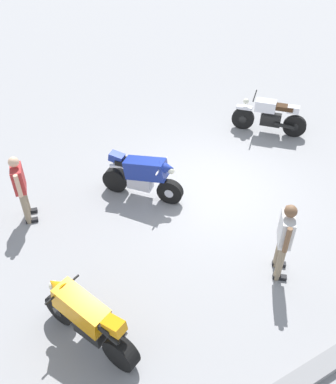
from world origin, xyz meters
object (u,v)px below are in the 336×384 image
motorcycle_silver_cruiser (270,116)px  person_in_white_shirt (285,237)px  motorcycle_orange_sportbike (87,319)px  person_in_red_shirt (20,185)px  motorcycle_blue_sportbike (142,175)px

motorcycle_silver_cruiser → person_in_white_shirt: person_in_white_shirt is taller
motorcycle_orange_sportbike → person_in_red_shirt: person_in_red_shirt is taller
person_in_white_shirt → person_in_red_shirt: size_ratio=1.04×
motorcycle_silver_cruiser → motorcycle_orange_sportbike: motorcycle_orange_sportbike is taller
motorcycle_silver_cruiser → person_in_white_shirt: bearing=98.7°
motorcycle_silver_cruiser → person_in_white_shirt: size_ratio=0.96×
motorcycle_silver_cruiser → motorcycle_orange_sportbike: bearing=75.2°
motorcycle_orange_sportbike → person_in_white_shirt: bearing=-120.5°
motorcycle_blue_sportbike → motorcycle_orange_sportbike: size_ratio=0.86×
motorcycle_orange_sportbike → motorcycle_silver_cruiser: bearing=-85.9°
motorcycle_blue_sportbike → person_in_white_shirt: (-1.20, 3.30, 0.36)m
person_in_white_shirt → person_in_red_shirt: (3.74, -3.86, -0.05)m
motorcycle_silver_cruiser → person_in_red_shirt: (6.94, 0.24, 0.39)m
motorcycle_silver_cruiser → person_in_red_shirt: bearing=48.7°
motorcycle_blue_sportbike → motorcycle_orange_sportbike: same height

